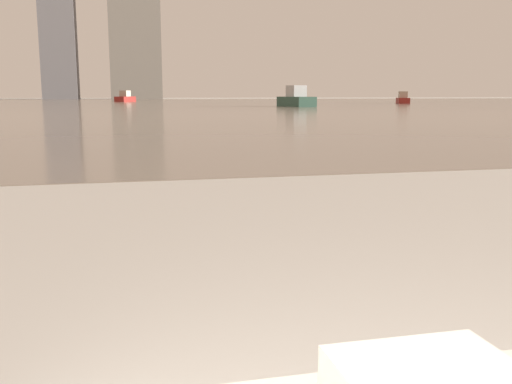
{
  "coord_description": "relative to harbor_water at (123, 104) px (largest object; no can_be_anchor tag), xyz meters",
  "views": [
    {
      "loc": [
        -0.5,
        0.19,
        1.03
      ],
      "look_at": [
        0.03,
        2.4,
        0.63
      ],
      "focal_mm": 40.0,
      "sensor_mm": 36.0,
      "label": 1
    }
  ],
  "objects": [
    {
      "name": "harbor_boat_4",
      "position": [
        0.41,
        15.87,
        0.52
      ],
      "size": [
        2.84,
        4.07,
        1.45
      ],
      "color": "maroon",
      "rests_on": "harbor_water"
    },
    {
      "name": "harbor_water",
      "position": [
        0.0,
        0.0,
        0.0
      ],
      "size": [
        180.0,
        110.0,
        0.01
      ],
      "color": "gray",
      "rests_on": "ground_plane"
    },
    {
      "name": "harbor_boat_1",
      "position": [
        13.57,
        -16.99,
        0.6
      ],
      "size": [
        2.08,
        4.67,
        1.69
      ],
      "color": "#335647",
      "rests_on": "harbor_water"
    },
    {
      "name": "harbor_boat_2",
      "position": [
        29.39,
        -4.98,
        0.46
      ],
      "size": [
        2.36,
        3.61,
        1.28
      ],
      "color": "maroon",
      "rests_on": "harbor_water"
    }
  ]
}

